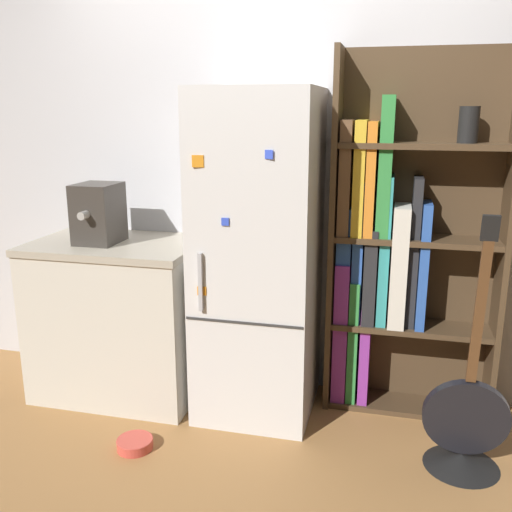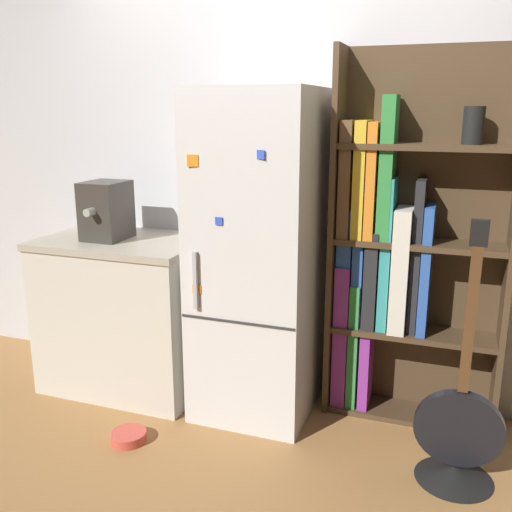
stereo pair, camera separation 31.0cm
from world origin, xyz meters
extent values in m
plane|color=#A87542|center=(0.00, 0.00, 0.00)|extent=(16.00, 16.00, 0.00)
cube|color=silver|center=(0.00, 0.47, 1.30)|extent=(8.00, 0.05, 2.60)
cube|color=silver|center=(0.00, 0.13, 0.89)|extent=(0.62, 0.64, 1.77)
cube|color=#333333|center=(0.00, -0.19, 0.63)|extent=(0.61, 0.01, 0.01)
cube|color=#B2B2B7|center=(-0.22, -0.20, 0.83)|extent=(0.02, 0.02, 0.30)
cube|color=blue|center=(0.13, -0.19, 1.46)|extent=(0.04, 0.02, 0.04)
cube|color=orange|center=(-0.22, -0.19, 1.42)|extent=(0.06, 0.01, 0.06)
cube|color=orange|center=(-0.22, -0.19, 0.78)|extent=(0.05, 0.01, 0.05)
cube|color=blue|center=(-0.09, -0.19, 1.14)|extent=(0.04, 0.01, 0.04)
cube|color=#4C3823|center=(0.38, 0.31, 0.99)|extent=(0.03, 0.28, 1.98)
cube|color=#4C3823|center=(1.26, 0.31, 0.99)|extent=(0.03, 0.28, 1.98)
cube|color=#4C3823|center=(0.82, 0.44, 0.99)|extent=(0.91, 0.03, 1.98)
cube|color=#4C3823|center=(0.82, 0.31, 0.01)|extent=(0.85, 0.25, 0.03)
cube|color=#4C3823|center=(0.82, 0.31, 0.49)|extent=(0.85, 0.25, 0.03)
cube|color=#4C3823|center=(0.82, 0.31, 0.99)|extent=(0.85, 0.25, 0.03)
cube|color=#4C3823|center=(0.82, 0.31, 1.48)|extent=(0.85, 0.25, 0.03)
cube|color=purple|center=(0.45, 0.32, 0.44)|extent=(0.08, 0.24, 0.81)
cube|color=#338C3F|center=(0.52, 0.30, 0.39)|extent=(0.05, 0.20, 0.72)
cube|color=purple|center=(0.59, 0.30, 0.31)|extent=(0.05, 0.20, 0.57)
cube|color=#2D59B2|center=(0.45, 0.31, 0.83)|extent=(0.08, 0.19, 0.64)
cube|color=#2D59B2|center=(0.52, 0.31, 0.90)|extent=(0.05, 0.18, 0.78)
cube|color=#262628|center=(0.59, 0.32, 0.78)|extent=(0.07, 0.24, 0.53)
cube|color=teal|center=(0.66, 0.31, 0.92)|extent=(0.05, 0.20, 0.82)
cube|color=silver|center=(0.74, 0.30, 0.84)|extent=(0.09, 0.24, 0.66)
cube|color=#262628|center=(0.82, 0.32, 0.91)|extent=(0.05, 0.19, 0.81)
cube|color=#2D59B2|center=(0.87, 0.31, 0.85)|extent=(0.05, 0.23, 0.68)
cube|color=brown|center=(0.44, 0.31, 1.31)|extent=(0.06, 0.23, 0.61)
cube|color=gold|center=(0.51, 0.31, 1.31)|extent=(0.06, 0.23, 0.61)
cube|color=orange|center=(0.57, 0.31, 1.30)|extent=(0.05, 0.22, 0.60)
cube|color=#338C3F|center=(0.64, 0.30, 1.37)|extent=(0.07, 0.19, 0.73)
cylinder|color=black|center=(1.03, 0.31, 1.59)|extent=(0.10, 0.10, 0.18)
cube|color=beige|center=(-0.84, 0.13, 0.44)|extent=(0.94, 0.64, 0.89)
cube|color=#B2A893|center=(-0.84, 0.13, 0.91)|extent=(0.96, 0.66, 0.04)
cube|color=#38332D|center=(-0.92, 0.09, 1.09)|extent=(0.22, 0.26, 0.34)
cylinder|color=#A5A39E|center=(-0.92, -0.07, 1.11)|extent=(0.04, 0.06, 0.04)
cone|color=black|center=(1.09, -0.20, 0.03)|extent=(0.36, 0.36, 0.06)
cylinder|color=black|center=(1.09, -0.20, 0.26)|extent=(0.40, 0.10, 0.40)
cube|color=brown|center=(1.09, -0.28, 0.80)|extent=(0.04, 0.12, 0.68)
cube|color=black|center=(1.09, -0.33, 1.19)|extent=(0.07, 0.04, 0.11)
cylinder|color=#D84C3F|center=(-0.50, -0.45, 0.03)|extent=(0.18, 0.18, 0.05)
torus|color=#D84C3F|center=(-0.50, -0.45, 0.05)|extent=(0.18, 0.18, 0.01)
camera|label=1|loc=(0.70, -2.77, 1.67)|focal=40.00mm
camera|label=2|loc=(1.00, -2.68, 1.67)|focal=40.00mm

